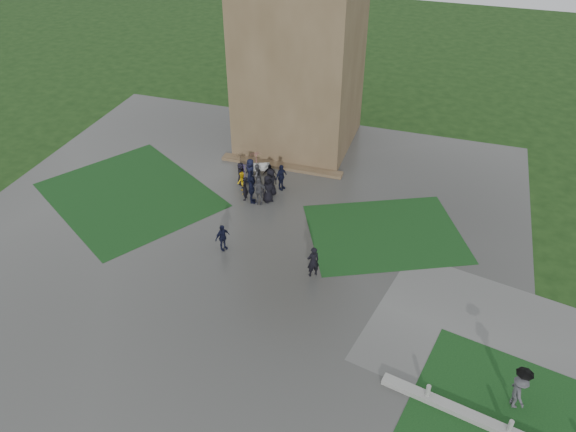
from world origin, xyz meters
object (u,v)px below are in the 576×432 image
(tower, at_px, (301,24))
(pedestrian_mid, at_px, (222,237))
(bench, at_px, (260,169))
(pedestrian_near, at_px, (313,262))
(pedestrian_path, at_px, (519,389))

(tower, bearing_deg, pedestrian_mid, -90.91)
(bench, distance_m, pedestrian_near, 11.31)
(pedestrian_path, bearing_deg, pedestrian_near, 152.52)
(pedestrian_mid, xyz_separation_m, pedestrian_path, (16.09, -6.05, 0.25))
(tower, distance_m, pedestrian_near, 17.84)
(bench, height_order, pedestrian_near, pedestrian_near)
(pedestrian_mid, bearing_deg, pedestrian_near, -67.30)
(tower, relative_size, pedestrian_mid, 10.58)
(tower, xyz_separation_m, pedestrian_mid, (-0.23, -14.42, -8.13))
(bench, relative_size, pedestrian_near, 0.76)
(bench, height_order, pedestrian_mid, pedestrian_mid)
(tower, bearing_deg, bench, -101.07)
(tower, xyz_separation_m, pedestrian_near, (5.36, -15.01, -8.02))
(pedestrian_mid, relative_size, pedestrian_path, 0.75)
(bench, bearing_deg, pedestrian_mid, -105.96)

